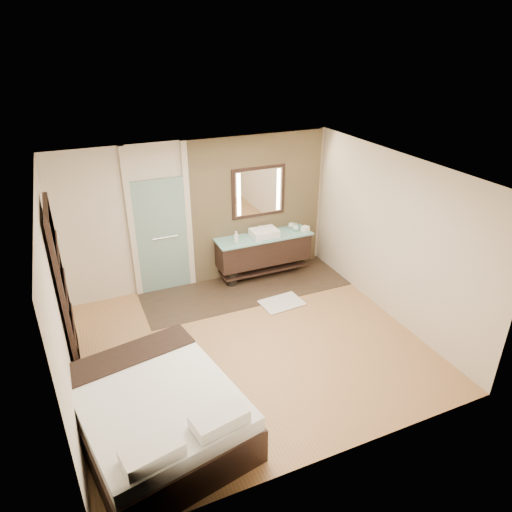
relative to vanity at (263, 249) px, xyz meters
name	(u,v)px	position (x,y,z in m)	size (l,w,h in m)	color
floor	(249,345)	(-1.10, -1.92, -0.58)	(5.00, 5.00, 0.00)	olive
tile_strip	(246,288)	(-0.50, -0.32, -0.57)	(3.80, 1.30, 0.01)	#31241B
stone_wall	(257,206)	(0.00, 0.29, 0.77)	(2.60, 0.08, 2.70)	tan
vanity	(263,249)	(0.00, 0.00, 0.00)	(1.85, 0.55, 0.88)	black
mirror_unit	(259,192)	(0.00, 0.24, 1.07)	(1.06, 0.04, 0.96)	black
frosted_door	(161,232)	(-1.85, 0.28, 0.56)	(1.10, 0.12, 2.70)	#BAECE3
shoji_partition	(64,291)	(-3.53, -1.32, 0.63)	(0.06, 1.20, 2.40)	black
bed	(157,413)	(-2.75, -3.08, -0.24)	(2.05, 2.38, 0.81)	black
bath_mat	(282,303)	(-0.12, -1.06, -0.56)	(0.72, 0.50, 0.02)	silver
waste_bin	(232,278)	(-0.69, -0.07, -0.45)	(0.21, 0.21, 0.27)	black
tissue_box	(305,229)	(0.82, -0.13, 0.33)	(0.12, 0.12, 0.10)	white
soap_bottle_a	(236,237)	(-0.59, -0.09, 0.40)	(0.09, 0.09, 0.22)	silver
soap_bottle_b	(237,236)	(-0.54, 0.01, 0.36)	(0.07, 0.07, 0.16)	#B2B2B2
soap_bottle_c	(296,227)	(0.67, -0.02, 0.36)	(0.12, 0.12, 0.15)	#A7D2CC
cup	(292,226)	(0.65, 0.12, 0.33)	(0.12, 0.12, 0.10)	silver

